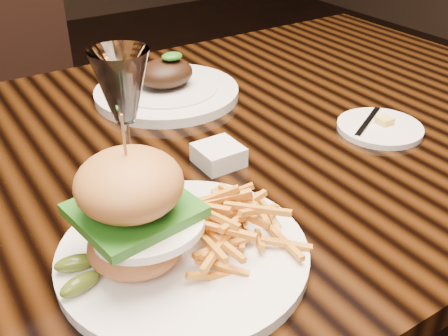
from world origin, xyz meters
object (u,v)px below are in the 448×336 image
dining_table (179,190)px  chair_far (10,96)px  burger_plate (172,228)px  far_dish (167,89)px  wine_glass (122,92)px

dining_table → chair_far: bearing=95.5°
dining_table → burger_plate: size_ratio=5.44×
burger_plate → dining_table: bearing=64.8°
dining_table → far_dish: far_dish is taller
burger_plate → far_dish: (0.21, 0.43, -0.03)m
burger_plate → far_dish: 0.48m
dining_table → far_dish: bearing=66.4°
dining_table → burger_plate: (-0.13, -0.23, 0.13)m
dining_table → wine_glass: wine_glass is taller
dining_table → wine_glass: bearing=-146.8°
dining_table → burger_plate: 0.29m
wine_glass → chair_far: size_ratio=0.22×
dining_table → chair_far: size_ratio=1.68×
burger_plate → far_dish: bearing=67.3°
dining_table → chair_far: (-0.09, 0.89, -0.13)m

